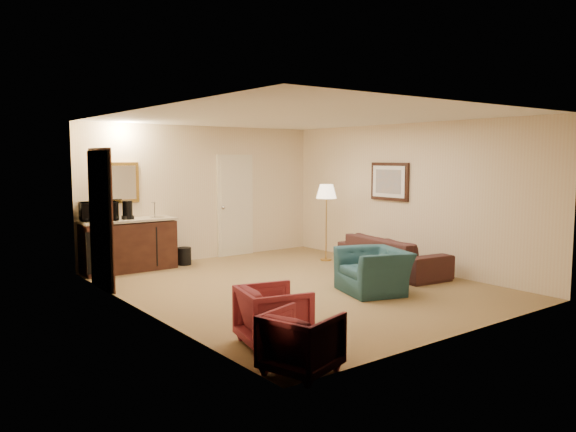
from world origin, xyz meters
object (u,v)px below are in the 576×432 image
(waste_bin, at_px, (184,256))
(microwave, at_px, (98,209))
(rose_chair_near, at_px, (273,313))
(coffee_table, at_px, (360,266))
(wetbar_cabinet, at_px, (129,245))
(rose_chair_far, at_px, (301,339))
(floor_lamp, at_px, (326,222))
(teal_armchair, at_px, (374,264))
(sofa, at_px, (392,249))
(coffee_maker, at_px, (128,210))

(waste_bin, xyz_separation_m, microwave, (-1.53, 0.11, 0.96))
(waste_bin, bearing_deg, rose_chair_near, -105.39)
(coffee_table, bearing_deg, wetbar_cabinet, 134.36)
(rose_chair_far, distance_m, floor_lamp, 5.77)
(teal_armchair, distance_m, rose_chair_far, 3.32)
(rose_chair_far, xyz_separation_m, waste_bin, (1.53, 5.45, -0.16))
(sofa, xyz_separation_m, rose_chair_far, (-4.10, -2.64, -0.09))
(microwave, relative_size, coffee_maker, 1.82)
(coffee_table, relative_size, waste_bin, 2.15)
(sofa, relative_size, teal_armchair, 2.14)
(rose_chair_near, distance_m, waste_bin, 4.83)
(teal_armchair, bearing_deg, microwave, -126.19)
(rose_chair_near, relative_size, coffee_table, 1.00)
(sofa, height_order, coffee_table, sofa)
(coffee_maker, bearing_deg, wetbar_cabinet, 41.12)
(microwave, bearing_deg, floor_lamp, -11.60)
(sofa, relative_size, microwave, 3.60)
(wetbar_cabinet, bearing_deg, sofa, -38.70)
(waste_bin, height_order, coffee_maker, coffee_maker)
(floor_lamp, xyz_separation_m, microwave, (-3.94, 1.36, 0.38))
(wetbar_cabinet, xyz_separation_m, waste_bin, (1.03, -0.07, -0.30))
(sofa, xyz_separation_m, coffee_table, (-0.78, -0.00, -0.21))
(wetbar_cabinet, bearing_deg, waste_bin, -3.89)
(coffee_table, bearing_deg, teal_armchair, -122.48)
(rose_chair_near, bearing_deg, coffee_table, -45.85)
(rose_chair_far, relative_size, coffee_table, 0.92)
(floor_lamp, bearing_deg, coffee_table, -111.53)
(wetbar_cabinet, distance_m, coffee_table, 4.04)
(floor_lamp, xyz_separation_m, coffee_maker, (-3.46, 1.29, 0.34))
(floor_lamp, distance_m, microwave, 4.19)
(sofa, xyz_separation_m, teal_armchair, (-1.31, -0.84, 0.02))
(wetbar_cabinet, xyz_separation_m, sofa, (3.60, -2.88, -0.04))
(floor_lamp, bearing_deg, rose_chair_near, -137.34)
(rose_chair_far, height_order, waste_bin, rose_chair_far)
(rose_chair_far, xyz_separation_m, coffee_maker, (0.48, 5.49, 0.76))
(microwave, bearing_deg, wetbar_cabinet, 2.59)
(teal_armchair, distance_m, coffee_table, 1.02)
(wetbar_cabinet, distance_m, teal_armchair, 4.37)
(sofa, height_order, waste_bin, sofa)
(wetbar_cabinet, relative_size, coffee_table, 2.35)
(teal_armchair, xyz_separation_m, waste_bin, (-1.26, 3.65, -0.27))
(coffee_maker, bearing_deg, coffee_table, -62.03)
(rose_chair_near, height_order, microwave, microwave)
(wetbar_cabinet, xyz_separation_m, teal_armchair, (2.29, -3.72, -0.03))
(coffee_maker, bearing_deg, sofa, -55.14)
(teal_armchair, relative_size, coffee_table, 1.42)
(rose_chair_near, bearing_deg, wetbar_cabinet, 10.26)
(teal_armchair, relative_size, floor_lamp, 0.67)
(sofa, relative_size, coffee_maker, 6.54)
(rose_chair_far, xyz_separation_m, coffee_table, (3.32, 2.63, -0.12))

